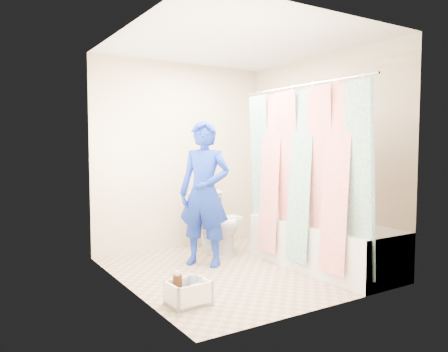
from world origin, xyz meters
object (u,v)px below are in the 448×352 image
bathtub (323,243)px  toilet (217,222)px  cleaning_caddy (189,294)px  plumber (204,193)px

bathtub → toilet: (-0.63, 1.20, 0.11)m
bathtub → cleaning_caddy: 1.78m
toilet → cleaning_caddy: (-1.12, -1.41, -0.29)m
plumber → cleaning_caddy: plumber is taller
bathtub → plumber: bearing=142.6°
bathtub → cleaning_caddy: (-1.76, -0.22, -0.17)m
plumber → cleaning_caddy: size_ratio=4.67×
bathtub → toilet: toilet is taller
toilet → cleaning_caddy: toilet is taller
toilet → bathtub: bearing=-62.0°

